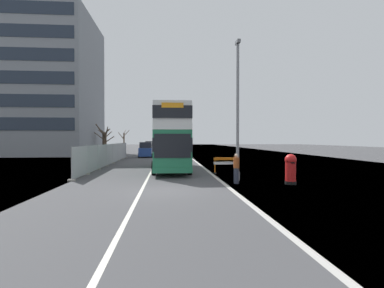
% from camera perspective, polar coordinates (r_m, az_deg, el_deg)
% --- Properties ---
extents(ground, '(140.00, 280.00, 0.10)m').
position_cam_1_polar(ground, '(15.30, -2.54, -8.83)').
color(ground, '#424244').
extents(double_decker_bus, '(2.93, 11.56, 5.06)m').
position_cam_1_polar(double_decker_bus, '(25.24, -3.99, 1.24)').
color(double_decker_bus, '#1E6B47').
rests_on(double_decker_bus, ground).
extents(lamppost_foreground, '(0.29, 0.70, 8.62)m').
position_cam_1_polar(lamppost_foreground, '(19.03, 8.57, 5.52)').
color(lamppost_foreground, gray).
rests_on(lamppost_foreground, ground).
extents(red_pillar_postbox, '(0.65, 0.65, 1.71)m').
position_cam_1_polar(red_pillar_postbox, '(17.98, 18.03, -4.26)').
color(red_pillar_postbox, black).
rests_on(red_pillar_postbox, ground).
extents(roadworks_barrier, '(1.79, 0.59, 1.19)m').
position_cam_1_polar(roadworks_barrier, '(22.69, 6.29, -3.60)').
color(roadworks_barrier, orange).
rests_on(roadworks_barrier, ground).
extents(construction_site_fence, '(0.44, 24.00, 2.11)m').
position_cam_1_polar(construction_site_fence, '(31.29, -15.25, -1.94)').
color(construction_site_fence, '#A8AAAD').
rests_on(construction_site_fence, ground).
extents(car_oncoming_near, '(1.97, 3.98, 2.14)m').
position_cam_1_polar(car_oncoming_near, '(43.76, -8.65, -1.16)').
color(car_oncoming_near, navy).
rests_on(car_oncoming_near, ground).
extents(car_receding_mid, '(2.00, 4.07, 2.23)m').
position_cam_1_polar(car_receding_mid, '(51.92, -7.79, -0.78)').
color(car_receding_mid, slate).
rests_on(car_receding_mid, ground).
extents(bare_tree_far_verge_near, '(2.77, 3.16, 4.64)m').
position_cam_1_polar(bare_tree_far_verge_near, '(53.63, -15.86, 0.71)').
color(bare_tree_far_verge_near, '#4C3D2D').
rests_on(bare_tree_far_verge_near, ground).
extents(bare_tree_far_verge_mid, '(2.40, 3.42, 5.22)m').
position_cam_1_polar(bare_tree_far_verge_mid, '(54.49, -16.28, 0.85)').
color(bare_tree_far_verge_mid, '#4C3D2D').
rests_on(bare_tree_far_verge_mid, ground).
extents(bare_tree_far_verge_far, '(2.62, 2.36, 4.73)m').
position_cam_1_polar(bare_tree_far_verge_far, '(71.95, -12.67, 0.68)').
color(bare_tree_far_verge_far, '#4C3D2D').
rests_on(bare_tree_far_verge_far, ground).
extents(pedestrian_at_kerb, '(0.34, 0.34, 1.71)m').
position_cam_1_polar(pedestrian_at_kerb, '(17.57, 8.32, -4.59)').
color(pedestrian_at_kerb, '#2D3342').
rests_on(pedestrian_at_kerb, ground).
extents(backdrop_office_block, '(20.78, 17.31, 22.71)m').
position_cam_1_polar(backdrop_office_block, '(58.13, -28.11, 9.50)').
color(backdrop_office_block, gray).
rests_on(backdrop_office_block, ground).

